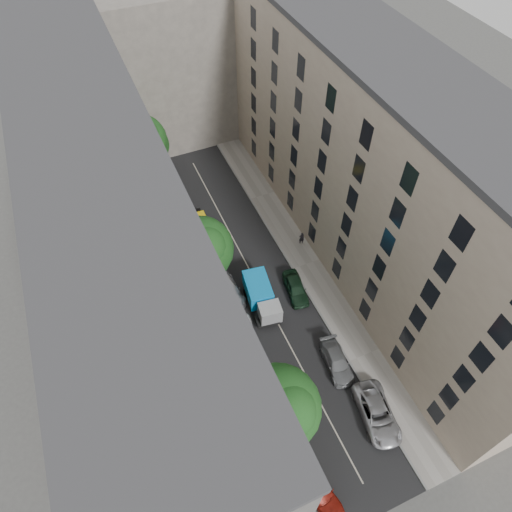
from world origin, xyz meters
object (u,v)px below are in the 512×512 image
car_left_1 (271,396)px  car_right_0 (377,414)px  tarp_truck (261,296)px  tree_mid (202,251)px  car_left_0 (319,490)px  tree_far (142,143)px  pedestrian (302,238)px  car_left_5 (199,224)px  car_left_4 (207,249)px  lamp_post (233,313)px  tree_near (280,409)px  car_right_1 (337,362)px  car_right_2 (296,288)px  car_left_2 (244,340)px  car_left_3 (228,289)px

car_left_1 → car_right_0: bearing=-26.6°
tarp_truck → tree_mid: size_ratio=0.63×
car_left_0 → tree_far: 37.01m
pedestrian → car_left_5: bearing=-21.7°
car_left_1 → car_left_4: size_ratio=1.00×
car_left_5 → lamp_post: 14.30m
tree_near → tree_far: bearing=92.3°
lamp_post → pedestrian: 13.31m
car_right_1 → tree_far: (-8.58, 28.30, 5.68)m
car_left_4 → pedestrian: size_ratio=2.86×
car_left_4 → tree_near: 20.73m
car_left_1 → car_left_4: car_left_4 is taller
car_left_0 → car_right_0: bearing=15.0°
car_right_2 → tree_mid: 9.89m
car_left_2 → tree_near: 10.42m
car_left_4 → tree_far: bearing=107.3°
car_right_2 → lamp_post: (-7.18, -2.25, 3.26)m
car_left_0 → car_left_3: size_ratio=0.91×
car_left_2 → car_right_2: size_ratio=1.21×
car_right_0 → tree_near: size_ratio=0.57×
car_right_2 → car_left_0: bearing=-102.5°
tree_mid → lamp_post: size_ratio=1.41×
car_left_5 → tree_near: tree_near is taller
car_left_0 → car_left_5: bearing=79.9°
tree_near → lamp_post: 9.95m
car_right_0 → lamp_post: (-7.67, 11.12, 3.23)m
car_right_0 → car_right_1: size_ratio=1.21×
car_left_4 → tree_far: 13.58m
car_left_4 → car_left_5: car_left_4 is taller
car_right_0 → tree_far: bearing=115.4°
tarp_truck → car_right_1: (3.40, -8.24, -0.70)m
car_left_1 → pedestrian: 17.26m
tree_far → tree_near: bearing=-87.7°
pedestrian → tree_near: bearing=70.7°
car_left_4 → tree_near: bearing=-88.7°
car_left_4 → car_right_0: bearing=-67.6°
car_right_0 → car_right_1: car_right_0 is taller
car_right_0 → tree_far: 35.16m
car_right_1 → car_right_2: 8.20m
tree_near → car_left_0: bearing=-75.2°
lamp_post → tarp_truck: bearing=32.4°
car_left_0 → car_left_1: bearing=83.1°
car_left_1 → tree_far: bearing=100.5°
tree_near → pedestrian: size_ratio=6.22×
car_left_1 → car_left_3: bearing=92.9°
car_right_2 → tree_far: tree_far is taller
car_left_5 → tarp_truck: bearing=-77.4°
tree_near → pedestrian: (10.81, 17.23, -5.48)m
car_right_1 → tree_far: size_ratio=0.48×
tree_mid → tree_far: bearing=93.9°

